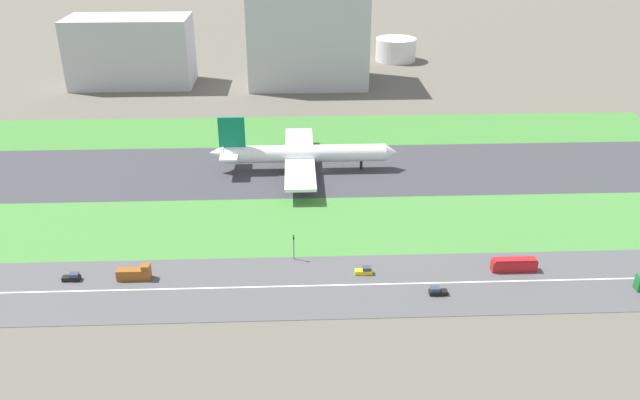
{
  "coord_description": "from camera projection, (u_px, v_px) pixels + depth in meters",
  "views": [
    {
      "loc": [
        -9.37,
        -206.15,
        88.42
      ],
      "look_at": [
        -2.4,
        -36.5,
        6.0
      ],
      "focal_mm": 35.84,
      "sensor_mm": 36.0,
      "label": 1
    }
  ],
  "objects": [
    {
      "name": "traffic_light",
      "position": [
        294.0,
        245.0,
        168.07
      ],
      "size": [
        0.36,
        0.5,
        7.2
      ],
      "color": "#4C4C51",
      "rests_on": "highway"
    },
    {
      "name": "bus_0",
      "position": [
        514.0,
        265.0,
        164.05
      ],
      "size": [
        11.6,
        2.5,
        3.5
      ],
      "color": "#B2191E",
      "rests_on": "highway"
    },
    {
      "name": "fuel_tank_centre",
      "position": [
        396.0,
        49.0,
        366.23
      ],
      "size": [
        22.97,
        22.97,
        12.67
      ],
      "primitive_type": "cylinder",
      "color": "silver",
      "rests_on": "ground_plane"
    },
    {
      "name": "car_0",
      "position": [
        364.0,
        271.0,
        163.02
      ],
      "size": [
        4.4,
        1.8,
        2.0
      ],
      "color": "yellow",
      "rests_on": "highway"
    },
    {
      "name": "grass_median_north",
      "position": [
        318.0,
        130.0,
        261.09
      ],
      "size": [
        280.0,
        36.0,
        0.1
      ],
      "primitive_type": "cube",
      "color": "#3D7A33",
      "rests_on": "ground_plane"
    },
    {
      "name": "highway_centerline",
      "position": [
        336.0,
        285.0,
        158.6
      ],
      "size": [
        266.0,
        0.5,
        0.01
      ],
      "primitive_type": "cube",
      "color": "silver",
      "rests_on": "highway"
    },
    {
      "name": "highway",
      "position": [
        336.0,
        285.0,
        158.62
      ],
      "size": [
        280.0,
        28.0,
        0.1
      ],
      "primitive_type": "cube",
      "color": "#4C4C4F",
      "rests_on": "ground_plane"
    },
    {
      "name": "airliner",
      "position": [
        300.0,
        154.0,
        221.26
      ],
      "size": [
        65.0,
        56.0,
        19.7
      ],
      "color": "white",
      "rests_on": "runway"
    },
    {
      "name": "fuel_tank_west",
      "position": [
        330.0,
        49.0,
        364.67
      ],
      "size": [
        24.5,
        24.5,
        13.37
      ],
      "primitive_type": "cylinder",
      "color": "silver",
      "rests_on": "ground_plane"
    },
    {
      "name": "runway",
      "position": [
        323.0,
        170.0,
        224.24
      ],
      "size": [
        280.0,
        46.0,
        0.1
      ],
      "primitive_type": "cube",
      "color": "#38383D",
      "rests_on": "ground_plane"
    },
    {
      "name": "grass_median_south",
      "position": [
        329.0,
        225.0,
        187.39
      ],
      "size": [
        280.0,
        36.0,
        0.1
      ],
      "primitive_type": "cube",
      "color": "#427F38",
      "rests_on": "ground_plane"
    },
    {
      "name": "hangar_building",
      "position": [
        308.0,
        32.0,
        315.46
      ],
      "size": [
        58.26,
        38.75,
        51.2
      ],
      "primitive_type": "cube",
      "color": "#B2B2B7",
      "rests_on": "ground_plane"
    },
    {
      "name": "truck_0",
      "position": [
        135.0,
        273.0,
        160.55
      ],
      "size": [
        8.4,
        2.5,
        4.0
      ],
      "color": "brown",
      "rests_on": "highway"
    },
    {
      "name": "car_1",
      "position": [
        437.0,
        291.0,
        154.65
      ],
      "size": [
        4.4,
        1.8,
        2.0
      ],
      "rotation": [
        0.0,
        0.0,
        3.14
      ],
      "color": "black",
      "rests_on": "highway"
    },
    {
      "name": "terminal_building",
      "position": [
        131.0,
        51.0,
        316.11
      ],
      "size": [
        59.41,
        28.4,
        33.43
      ],
      "primitive_type": "cube",
      "color": "#B2B2B7",
      "rests_on": "ground_plane"
    },
    {
      "name": "car_2",
      "position": [
        72.0,
        277.0,
        160.29
      ],
      "size": [
        4.4,
        1.8,
        2.0
      ],
      "color": "black",
      "rests_on": "highway"
    },
    {
      "name": "ground_plane",
      "position": [
        323.0,
        170.0,
        224.26
      ],
      "size": [
        800.0,
        800.0,
        0.0
      ],
      "primitive_type": "plane",
      "color": "#5B564C"
    }
  ]
}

